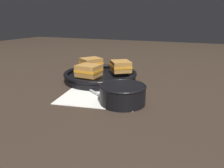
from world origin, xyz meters
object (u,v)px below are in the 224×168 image
object	(u,v)px
sandwich_near_left	(121,66)
sandwich_near_right	(91,63)
soup_bowl	(123,93)
skillet	(100,76)
sandwich_far_left	(89,70)
spoon	(107,98)

from	to	relation	value
sandwich_near_left	sandwich_near_right	size ratio (longest dim) A/B	1.00
sandwich_near_left	sandwich_near_right	world-z (taller)	same
soup_bowl	sandwich_near_left	size ratio (longest dim) A/B	1.26
soup_bowl	skillet	xyz separation A→B (m)	(-0.18, 0.21, -0.01)
skillet	sandwich_far_left	distance (m)	0.10
soup_bowl	sandwich_near_right	distance (m)	0.37
sandwich_near_right	sandwich_far_left	distance (m)	0.15
soup_bowl	skillet	distance (m)	0.28
soup_bowl	sandwich_near_right	world-z (taller)	sandwich_near_right
sandwich_far_left	soup_bowl	bearing A→B (deg)	-33.28
spoon	sandwich_near_left	distance (m)	0.26
spoon	sandwich_near_right	size ratio (longest dim) A/B	1.20
spoon	sandwich_near_right	xyz separation A→B (m)	(-0.20, 0.27, 0.06)
soup_bowl	sandwich_near_left	distance (m)	0.27
spoon	sandwich_near_left	world-z (taller)	sandwich_near_left
soup_bowl	spoon	bearing A→B (deg)	178.58
soup_bowl	spoon	xyz separation A→B (m)	(-0.06, 0.00, -0.03)
sandwich_near_left	sandwich_near_right	bearing A→B (deg)	174.87
sandwich_far_left	spoon	bearing A→B (deg)	-42.79
sandwich_near_left	sandwich_far_left	xyz separation A→B (m)	(-0.09, -0.13, 0.00)
spoon	sandwich_far_left	xyz separation A→B (m)	(-0.13, 0.12, 0.06)
soup_bowl	skillet	bearing A→B (deg)	130.53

